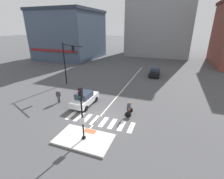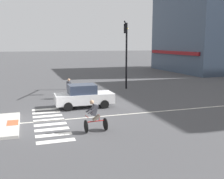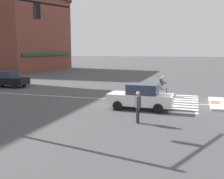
{
  "view_description": "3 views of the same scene",
  "coord_description": "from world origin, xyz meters",
  "px_view_note": "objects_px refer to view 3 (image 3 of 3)",
  "views": [
    {
      "loc": [
        6.0,
        -12.86,
        8.74
      ],
      "look_at": [
        -0.52,
        4.71,
        1.45
      ],
      "focal_mm": 26.1,
      "sensor_mm": 36.0,
      "label": 1
    },
    {
      "loc": [
        15.36,
        -1.49,
        4.47
      ],
      "look_at": [
        -0.34,
        3.6,
        1.66
      ],
      "focal_mm": 43.1,
      "sensor_mm": 36.0,
      "label": 2
    },
    {
      "loc": [
        -19.77,
        -0.95,
        3.76
      ],
      "look_at": [
        -1.2,
        4.89,
        0.91
      ],
      "focal_mm": 43.0,
      "sensor_mm": 36.0,
      "label": 3
    }
  ],
  "objects_px": {
    "car_white_westbound_near": "(141,97)",
    "cyclist": "(161,86)",
    "traffic_light_mast": "(7,40)",
    "car_black_eastbound_distant": "(8,79)",
    "pedestrian_at_curb_left": "(138,105)"
  },
  "relations": [
    {
      "from": "car_white_westbound_near",
      "to": "car_black_eastbound_distant",
      "type": "distance_m",
      "value": 16.44
    },
    {
      "from": "cyclist",
      "to": "traffic_light_mast",
      "type": "bearing_deg",
      "value": 151.95
    },
    {
      "from": "car_black_eastbound_distant",
      "to": "pedestrian_at_curb_left",
      "type": "distance_m",
      "value": 18.42
    },
    {
      "from": "car_black_eastbound_distant",
      "to": "cyclist",
      "type": "xyz_separation_m",
      "value": [
        -0.76,
        -15.8,
        0.06
      ]
    },
    {
      "from": "car_white_westbound_near",
      "to": "car_black_eastbound_distant",
      "type": "relative_size",
      "value": 0.99
    },
    {
      "from": "traffic_light_mast",
      "to": "cyclist",
      "type": "height_order",
      "value": "traffic_light_mast"
    },
    {
      "from": "traffic_light_mast",
      "to": "pedestrian_at_curb_left",
      "type": "distance_m",
      "value": 7.18
    },
    {
      "from": "traffic_light_mast",
      "to": "cyclist",
      "type": "xyz_separation_m",
      "value": [
        11.28,
        -6.01,
        -3.38
      ]
    },
    {
      "from": "car_white_westbound_near",
      "to": "cyclist",
      "type": "bearing_deg",
      "value": -6.24
    },
    {
      "from": "car_white_westbound_near",
      "to": "cyclist",
      "type": "height_order",
      "value": "cyclist"
    },
    {
      "from": "traffic_light_mast",
      "to": "cyclist",
      "type": "distance_m",
      "value": 13.22
    },
    {
      "from": "traffic_light_mast",
      "to": "car_black_eastbound_distant",
      "type": "xyz_separation_m",
      "value": [
        12.04,
        9.8,
        -3.44
      ]
    },
    {
      "from": "car_white_westbound_near",
      "to": "cyclist",
      "type": "distance_m",
      "value": 5.55
    },
    {
      "from": "traffic_light_mast",
      "to": "pedestrian_at_curb_left",
      "type": "relative_size",
      "value": 3.88
    },
    {
      "from": "cyclist",
      "to": "car_black_eastbound_distant",
      "type": "bearing_deg",
      "value": 87.26
    }
  ]
}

